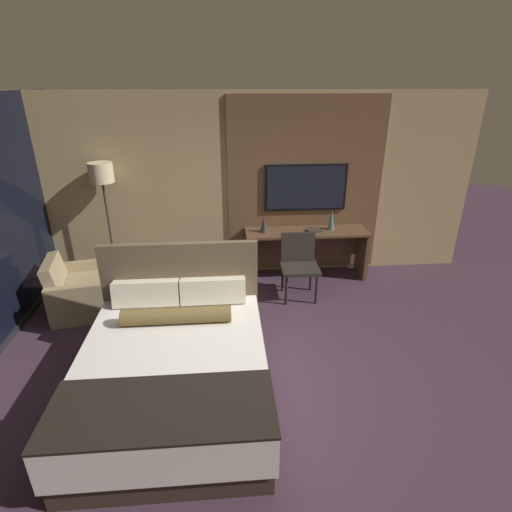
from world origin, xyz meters
TOP-DOWN VIEW (x-y plane):
  - ground_plane at (0.00, 0.00)m, footprint 16.00×16.00m
  - wall_back_tv_panel at (0.13, 2.59)m, footprint 7.20×0.09m
  - bed at (-0.84, -0.29)m, footprint 1.77×2.16m
  - desk at (0.94, 2.31)m, footprint 1.89×0.52m
  - tv at (0.94, 2.52)m, footprint 1.28×0.04m
  - desk_chair at (0.73, 1.71)m, footprint 0.54×0.53m
  - armchair_by_window at (-2.27, 1.52)m, footprint 1.01×1.03m
  - floor_lamp at (-2.04, 2.34)m, footprint 0.34×0.34m
  - vase_tall at (1.33, 2.31)m, footprint 0.10×0.10m
  - vase_short at (0.28, 2.28)m, footprint 0.13×0.13m
  - book at (1.05, 2.23)m, footprint 0.25×0.19m

SIDE VIEW (x-z plane):
  - ground_plane at x=0.00m, z-range 0.00..0.00m
  - armchair_by_window at x=-2.27m, z-range -0.13..0.65m
  - bed at x=-0.84m, z-range -0.28..0.99m
  - desk at x=0.94m, z-range 0.14..0.93m
  - desk_chair at x=0.73m, z-range 0.10..1.01m
  - book at x=1.05m, z-range 0.79..0.82m
  - vase_short at x=0.28m, z-range 0.79..1.03m
  - vase_tall at x=1.33m, z-range 0.79..1.10m
  - wall_back_tv_panel at x=0.13m, z-range 0.00..2.80m
  - tv at x=0.94m, z-range 1.04..1.76m
  - floor_lamp at x=-2.04m, z-range 0.64..2.50m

